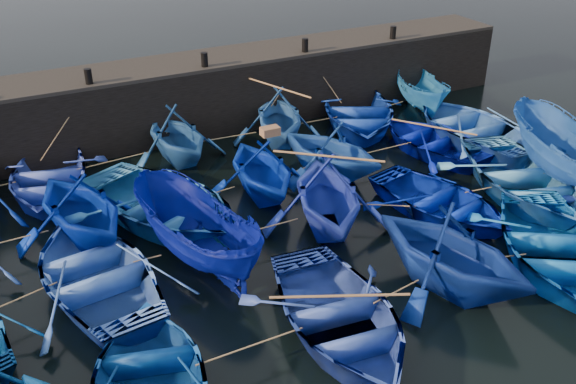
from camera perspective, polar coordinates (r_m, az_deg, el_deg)
name	(u,v)px	position (r m, az deg, el deg)	size (l,w,h in m)	color
ground	(346,270)	(16.43, 5.13, -6.91)	(120.00, 120.00, 0.00)	black
quay_wall	(199,96)	(24.35, -7.95, 8.48)	(26.00, 2.50, 2.50)	black
quay_top	(196,61)	(23.94, -8.16, 11.42)	(26.00, 2.50, 0.12)	black
bollard_1	(88,76)	(22.08, -17.32, 9.80)	(0.24, 0.24, 0.50)	black
bollard_2	(204,60)	(23.04, -7.44, 11.60)	(0.24, 0.24, 0.50)	black
bollard_3	(305,45)	(24.61, 1.53, 12.92)	(0.24, 0.24, 0.50)	black
bollard_4	(393,32)	(26.70, 9.32, 13.82)	(0.24, 0.24, 0.50)	black
boat_1	(47,177)	(21.02, -20.64, 1.25)	(3.46, 4.84, 1.00)	#2940B6
boat_2	(176,134)	(21.76, -9.91, 5.07)	(3.23, 3.74, 1.97)	#1B4E89
boat_3	(279,116)	(22.89, -0.83, 6.80)	(3.32, 3.85, 2.03)	#22579C
boat_4	(358,112)	(24.53, 6.23, 7.06)	(3.97, 5.56, 1.15)	navy
boat_5	(422,93)	(26.38, 11.80, 8.65)	(1.52, 4.03, 1.56)	#1C6AB2
boat_7	(80,206)	(17.85, -17.99, -1.18)	(3.50, 4.06, 2.14)	#001F90
boat_8	(164,205)	(18.32, -10.95, -1.10)	(4.12, 5.75, 1.19)	#1F63A0
boat_9	(262,167)	(19.19, -2.36, 2.20)	(3.25, 3.77, 1.98)	#0224A4
boat_10	(331,149)	(20.39, 3.83, 3.86)	(3.29, 3.81, 2.01)	#154394
boat_11	(432,140)	(22.86, 12.67, 4.54)	(3.17, 4.43, 0.92)	#000F8E
boat_12	(473,127)	(23.99, 16.10, 5.60)	(4.07, 5.69, 1.18)	blue
boat_14	(96,272)	(16.03, -16.69, -6.84)	(3.74, 5.23, 1.08)	blue
boat_15	(195,233)	(16.24, -8.30, -3.66)	(1.81, 4.81, 1.86)	#000B72
boat_16	(327,194)	(17.52, 3.49, -0.16)	(3.61, 4.19, 2.21)	#1B30B7
boat_17	(440,202)	(18.90, 13.40, -0.84)	(3.26, 4.56, 0.95)	#001993
boat_18	(523,178)	(20.69, 20.13, 1.17)	(4.05, 5.66, 1.17)	blue
boat_19	(562,154)	(21.72, 23.14, 3.12)	(1.97, 5.22, 2.02)	#184B99
boat_21	(151,383)	(12.97, -12.09, -16.29)	(3.39, 4.74, 0.98)	navy
boat_22	(339,316)	(14.16, 4.54, -10.95)	(3.59, 5.02, 1.04)	#233E93
boat_23	(452,250)	(15.58, 14.35, -5.00)	(3.68, 4.27, 2.25)	navy
boat_24	(552,245)	(17.63, 22.43, -4.35)	(3.87, 5.41, 1.12)	#0954B5
wooden_crate	(270,131)	(18.84, -1.60, 5.43)	(0.54, 0.34, 0.25)	brown
mooring_ropes	(257,163)	(19.66, -2.75, 2.55)	(17.14, 11.66, 2.10)	tan
loose_oars	(347,153)	(18.80, 5.22, 3.51)	(10.07, 11.97, 1.35)	#99724C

